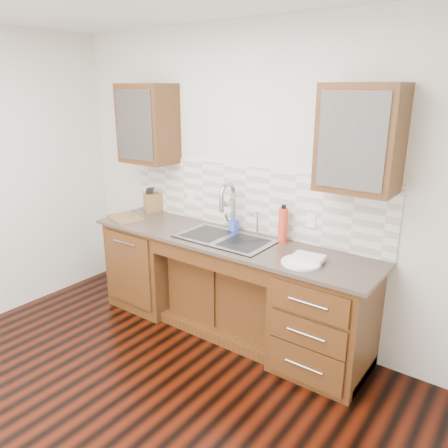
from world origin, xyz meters
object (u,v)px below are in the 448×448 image
Objects in this scene: water_bottle at (283,225)px; knife_block at (153,202)px; soap_bottle at (234,223)px; plate at (301,262)px; cutting_board at (125,218)px.

water_bottle is 1.51× the size of knife_block.
soap_bottle reaches higher than plate.
soap_bottle is 0.80× the size of knife_block.
knife_block is at bearing 179.07° from water_bottle.
soap_bottle is 0.52× the size of plate.
soap_bottle is at bearing 15.67° from cutting_board.
soap_bottle is 1.07m from knife_block.
soap_bottle is 0.42× the size of cutting_board.
plate is 0.81× the size of cutting_board.
water_bottle is at bearing 136.33° from plate.
knife_block is (-1.07, 0.04, 0.02)m from soap_bottle.
knife_block reaches higher than plate.
water_bottle is (0.49, 0.02, 0.07)m from soap_bottle.
plate is 1.94m from knife_block.
water_bottle reaches higher than cutting_board.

